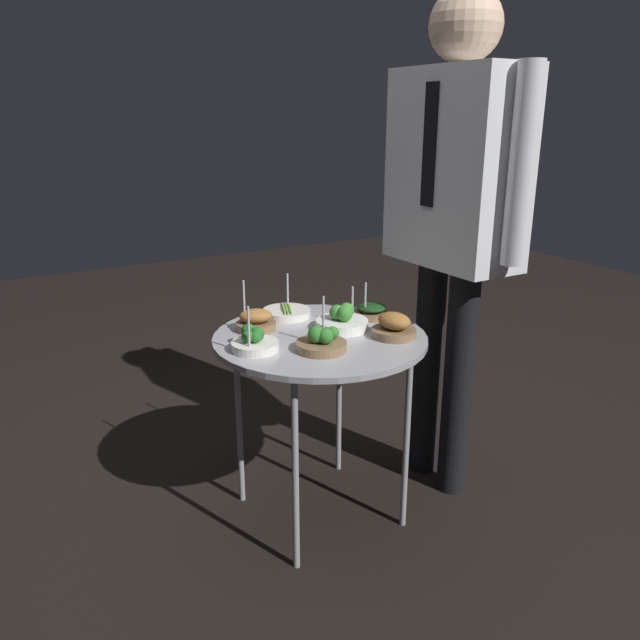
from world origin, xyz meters
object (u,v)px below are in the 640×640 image
object	(u,v)px
bowl_broccoli_front_left	(254,342)
waiter_figure	(455,194)
serving_cart	(320,349)
bowl_roast_far_rim	(394,327)
bowl_asparagus_front_right	(287,312)
bowl_broccoli_center	(321,342)
bowl_roast_near_rim	(256,321)
bowl_broccoli_mid_right	(342,321)
bowl_spinach_back_right	(371,311)

from	to	relation	value
bowl_broccoli_front_left	waiter_figure	bearing A→B (deg)	87.97
serving_cart	waiter_figure	distance (m)	0.66
bowl_roast_far_rim	bowl_asparagus_front_right	bearing A→B (deg)	-151.57
serving_cart	bowl_roast_far_rim	distance (m)	0.24
bowl_broccoli_center	bowl_roast_far_rim	bearing A→B (deg)	87.05
serving_cart	bowl_broccoli_center	bearing A→B (deg)	-28.68
bowl_broccoli_center	bowl_broccoli_front_left	distance (m)	0.20
waiter_figure	bowl_roast_near_rim	bearing A→B (deg)	-105.96
bowl_asparagus_front_right	waiter_figure	xyz separation A→B (m)	(0.26, 0.48, 0.39)
serving_cart	bowl_broccoli_mid_right	bearing A→B (deg)	100.95
bowl_roast_far_rim	bowl_spinach_back_right	bearing A→B (deg)	164.91
bowl_asparagus_front_right	bowl_roast_far_rim	xyz separation A→B (m)	(0.35, 0.19, 0.02)
bowl_spinach_back_right	bowl_broccoli_center	bearing A→B (deg)	-59.22
bowl_roast_far_rim	waiter_figure	size ratio (longest dim) A/B	0.08
serving_cart	bowl_roast_far_rim	xyz separation A→B (m)	(0.13, 0.19, 0.08)
serving_cart	bowl_asparagus_front_right	size ratio (longest dim) A/B	4.10
serving_cart	bowl_roast_near_rim	world-z (taller)	bowl_roast_near_rim
bowl_broccoli_center	serving_cart	bearing A→B (deg)	151.32
bowl_broccoli_center	bowl_asparagus_front_right	world-z (taller)	bowl_broccoli_center
serving_cart	bowl_spinach_back_right	size ratio (longest dim) A/B	5.22
serving_cart	waiter_figure	bearing A→B (deg)	85.93
bowl_roast_far_rim	serving_cart	bearing A→B (deg)	-123.45
bowl_roast_near_rim	bowl_spinach_back_right	bearing A→B (deg)	78.69
bowl_asparagus_front_right	bowl_spinach_back_right	xyz separation A→B (m)	(0.15, 0.24, 0.01)
bowl_broccoli_front_left	waiter_figure	size ratio (longest dim) A/B	0.09
bowl_broccoli_mid_right	bowl_roast_far_rim	distance (m)	0.17
bowl_roast_near_rim	waiter_figure	bearing A→B (deg)	74.04
bowl_broccoli_mid_right	bowl_broccoli_front_left	world-z (taller)	bowl_broccoli_front_left
bowl_roast_far_rim	waiter_figure	bearing A→B (deg)	107.17
bowl_asparagus_front_right	waiter_figure	world-z (taller)	waiter_figure
serving_cart	bowl_broccoli_front_left	bearing A→B (deg)	-87.66
bowl_roast_near_rim	bowl_asparagus_front_right	bearing A→B (deg)	117.10
bowl_broccoli_mid_right	waiter_figure	xyz separation A→B (m)	(0.05, 0.39, 0.38)
bowl_roast_near_rim	bowl_broccoli_front_left	world-z (taller)	bowl_roast_near_rim
bowl_broccoli_center	bowl_broccoli_front_left	xyz separation A→B (m)	(-0.10, -0.17, -0.00)
bowl_broccoli_mid_right	bowl_roast_near_rim	xyz separation A→B (m)	(-0.13, -0.24, 0.00)
bowl_roast_near_rim	bowl_asparagus_front_right	world-z (taller)	bowl_roast_near_rim
bowl_asparagus_front_right	bowl_spinach_back_right	distance (m)	0.29
bowl_asparagus_front_right	waiter_figure	distance (m)	0.67
bowl_broccoli_mid_right	bowl_spinach_back_right	size ratio (longest dim) A/B	1.32
bowl_broccoli_center	bowl_asparagus_front_right	xyz separation A→B (m)	(-0.34, 0.06, -0.01)
bowl_asparagus_front_right	bowl_broccoli_mid_right	bearing A→B (deg)	24.00
serving_cart	bowl_spinach_back_right	distance (m)	0.26
serving_cart	bowl_roast_near_rim	distance (m)	0.22
bowl_spinach_back_right	waiter_figure	size ratio (longest dim) A/B	0.08
bowl_broccoli_center	bowl_asparagus_front_right	distance (m)	0.34
bowl_broccoli_mid_right	bowl_broccoli_front_left	bearing A→B (deg)	-85.15
serving_cart	bowl_broccoli_front_left	world-z (taller)	bowl_broccoli_front_left
waiter_figure	bowl_spinach_back_right	bearing A→B (deg)	-113.03
serving_cart	bowl_spinach_back_right	world-z (taller)	bowl_spinach_back_right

